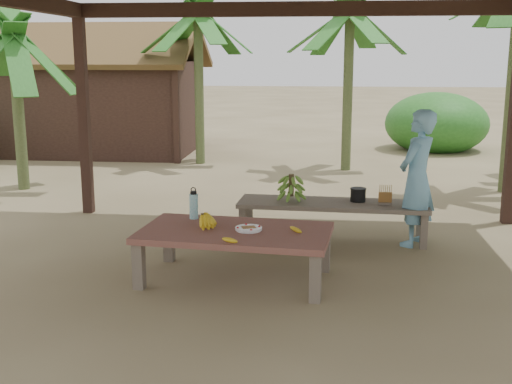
# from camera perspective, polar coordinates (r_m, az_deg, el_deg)

# --- Properties ---
(ground) EXTENTS (80.00, 80.00, 0.00)m
(ground) POSITION_cam_1_polar(r_m,az_deg,el_deg) (6.43, 2.06, -7.29)
(ground) COLOR brown
(ground) RESTS_ON ground
(work_table) EXTENTS (1.89, 1.18, 0.50)m
(work_table) POSITION_cam_1_polar(r_m,az_deg,el_deg) (6.15, -1.85, -3.96)
(work_table) COLOR brown
(work_table) RESTS_ON ground
(bench) EXTENTS (2.23, 0.71, 0.45)m
(bench) POSITION_cam_1_polar(r_m,az_deg,el_deg) (7.56, 6.82, -1.31)
(bench) COLOR brown
(bench) RESTS_ON ground
(ripe_banana_bunch) EXTENTS (0.29, 0.26, 0.15)m
(ripe_banana_bunch) POSITION_cam_1_polar(r_m,az_deg,el_deg) (6.23, -4.79, -2.45)
(ripe_banana_bunch) COLOR yellow
(ripe_banana_bunch) RESTS_ON work_table
(plate) EXTENTS (0.26, 0.26, 0.04)m
(plate) POSITION_cam_1_polar(r_m,az_deg,el_deg) (6.09, -0.66, -3.29)
(plate) COLOR white
(plate) RESTS_ON work_table
(loose_banana_front) EXTENTS (0.15, 0.08, 0.04)m
(loose_banana_front) POSITION_cam_1_polar(r_m,az_deg,el_deg) (5.71, -2.34, -4.30)
(loose_banana_front) COLOR yellow
(loose_banana_front) RESTS_ON work_table
(loose_banana_side) EXTENTS (0.14, 0.15, 0.04)m
(loose_banana_side) POSITION_cam_1_polar(r_m,az_deg,el_deg) (6.06, 3.56, -3.36)
(loose_banana_side) COLOR yellow
(loose_banana_side) RESTS_ON work_table
(water_flask) EXTENTS (0.09, 0.09, 0.33)m
(water_flask) POSITION_cam_1_polar(r_m,az_deg,el_deg) (6.54, -5.56, -1.19)
(water_flask) COLOR #39ABB4
(water_flask) RESTS_ON work_table
(green_banana_stalk) EXTENTS (0.31, 0.31, 0.33)m
(green_banana_stalk) POSITION_cam_1_polar(r_m,az_deg,el_deg) (7.54, 3.15, 0.46)
(green_banana_stalk) COLOR #598C2D
(green_banana_stalk) RESTS_ON bench
(cooking_pot) EXTENTS (0.18, 0.18, 0.15)m
(cooking_pot) POSITION_cam_1_polar(r_m,az_deg,el_deg) (7.61, 9.06, -0.27)
(cooking_pot) COLOR black
(cooking_pot) RESTS_ON bench
(skewer_rack) EXTENTS (0.18, 0.09, 0.24)m
(skewer_rack) POSITION_cam_1_polar(r_m,az_deg,el_deg) (7.48, 11.42, -0.23)
(skewer_rack) COLOR #A57F47
(skewer_rack) RESTS_ON bench
(woman) EXTENTS (0.63, 0.68, 1.55)m
(woman) POSITION_cam_1_polar(r_m,az_deg,el_deg) (7.43, 14.12, 1.19)
(woman) COLOR #67A2C4
(woman) RESTS_ON ground
(hut) EXTENTS (4.40, 3.43, 2.85)m
(hut) POSITION_cam_1_polar(r_m,az_deg,el_deg) (14.92, -13.38, 7.78)
(hut) COLOR black
(hut) RESTS_ON ground
(banana_plant_n) EXTENTS (1.80, 1.80, 3.18)m
(banana_plant_n) POSITION_cam_1_polar(r_m,az_deg,el_deg) (12.15, 8.34, 14.58)
(banana_plant_n) COLOR #596638
(banana_plant_n) RESTS_ON ground
(banana_plant_nw) EXTENTS (1.80, 1.80, 3.20)m
(banana_plant_nw) POSITION_cam_1_polar(r_m,az_deg,el_deg) (12.83, -5.18, 14.58)
(banana_plant_nw) COLOR #596638
(banana_plant_nw) RESTS_ON ground
(banana_plant_w) EXTENTS (1.80, 1.80, 2.66)m
(banana_plant_w) POSITION_cam_1_polar(r_m,az_deg,el_deg) (10.91, -20.72, 11.55)
(banana_plant_w) COLOR #596638
(banana_plant_w) RESTS_ON ground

